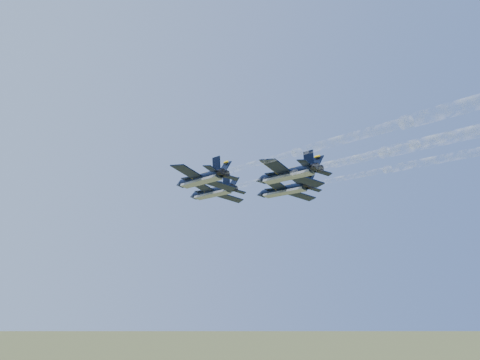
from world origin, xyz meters
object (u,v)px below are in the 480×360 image
jet_lead (212,192)px  jet_slot (287,174)px  jet_left (200,179)px  jet_right (284,190)px

jet_lead → jet_slot: bearing=-88.4°
jet_lead → jet_slot: size_ratio=1.00×
jet_left → jet_right: size_ratio=1.00×
jet_lead → jet_right: 14.37m
jet_left → jet_right: (19.05, 1.21, 0.00)m
jet_lead → jet_left: bearing=-131.1°
jet_lead → jet_left: size_ratio=1.00×
jet_lead → jet_left: (-8.41, -10.88, 0.00)m
jet_left → jet_slot: size_ratio=1.00×
jet_slot → jet_lead: bearing=91.6°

